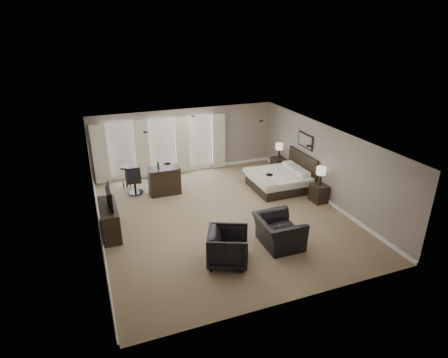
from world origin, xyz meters
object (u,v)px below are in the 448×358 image
object	(u,v)px
bed	(276,173)
tv	(107,204)
dresser	(109,220)
nightstand_far	(278,165)
armchair_far	(228,245)
lamp_near	(321,176)
bar_stool_right	(172,173)
bar_stool_left	(126,177)
armchair_near	(279,227)
nightstand_near	(319,193)
bar_counter	(164,181)
lamp_far	(279,151)
desk_chair	(134,180)

from	to	relation	value
bed	tv	bearing A→B (deg)	-169.78
bed	dresser	world-z (taller)	bed
nightstand_far	armchair_far	size ratio (longest dim) A/B	0.60
lamp_near	tv	size ratio (longest dim) A/B	0.65
bar_stool_right	tv	bearing A→B (deg)	-129.99
bar_stool_left	armchair_near	bearing A→B (deg)	-58.27
nightstand_near	nightstand_far	size ratio (longest dim) A/B	1.00
nightstand_far	bar_counter	bearing A→B (deg)	-175.40
lamp_far	nightstand_near	bearing A→B (deg)	-90.00
bed	lamp_near	size ratio (longest dim) A/B	3.06
bed	tv	distance (m)	6.14
bar_counter	desk_chair	size ratio (longest dim) A/B	1.06
armchair_far	bar_stool_left	world-z (taller)	armchair_far
nightstand_far	bar_stool_right	bearing A→B (deg)	172.42
tv	bar_stool_left	size ratio (longest dim) A/B	1.22
desk_chair	bar_counter	bearing A→B (deg)	164.90
armchair_far	bed	bearing A→B (deg)	-18.63
dresser	bar_stool_left	bearing A→B (deg)	74.76
dresser	desk_chair	world-z (taller)	desk_chair
dresser	bar_counter	size ratio (longest dim) A/B	1.35
bar_counter	bar_stool_left	world-z (taller)	bar_counter
nightstand_far	desk_chair	size ratio (longest dim) A/B	0.57
lamp_far	desk_chair	size ratio (longest dim) A/B	0.57
armchair_far	tv	bearing A→B (deg)	70.03
nightstand_near	lamp_far	distance (m)	2.97
lamp_far	armchair_near	xyz separation A→B (m)	(-2.61, -4.82, -0.36)
lamp_near	bar_counter	size ratio (longest dim) A/B	0.57
tv	bar_stool_left	bearing A→B (deg)	-15.24
armchair_near	bar_stool_left	xyz separation A→B (m)	(-3.42, 5.53, -0.15)
armchair_far	bar_counter	size ratio (longest dim) A/B	0.91
bed	bar_counter	bearing A→B (deg)	164.88
bar_stool_left	bar_stool_right	distance (m)	1.73
nightstand_near	tv	bearing A→B (deg)	177.00
nightstand_near	armchair_far	size ratio (longest dim) A/B	0.60
nightstand_near	bar_stool_right	bearing A→B (deg)	141.13
armchair_near	bed	bearing A→B (deg)	-26.14
tv	desk_chair	bearing A→B (deg)	-23.30
bed	bar_counter	distance (m)	4.07
dresser	armchair_near	world-z (taller)	armchair_near
bed	bar_stool_left	bearing A→B (deg)	157.17
dresser	desk_chair	size ratio (longest dim) A/B	1.43
dresser	armchair_far	world-z (taller)	armchair_far
lamp_near	armchair_far	bearing A→B (deg)	-152.37
bar_stool_right	desk_chair	world-z (taller)	desk_chair
bar_stool_left	bar_stool_right	xyz separation A→B (m)	(1.72, -0.14, -0.03)
bed	desk_chair	xyz separation A→B (m)	(-4.93, 1.47, -0.10)
bed	armchair_far	world-z (taller)	bed
bar_stool_right	bar_counter	bearing A→B (deg)	-117.95
bar_counter	lamp_far	bearing A→B (deg)	4.60
bar_counter	nightstand_far	bearing A→B (deg)	4.60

